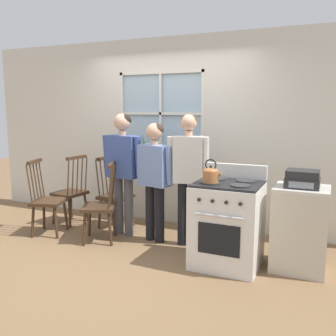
{
  "coord_description": "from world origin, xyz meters",
  "views": [
    {
      "loc": [
        2.2,
        -3.62,
        1.72
      ],
      "look_at": [
        0.41,
        0.4,
        1.0
      ],
      "focal_mm": 40.0,
      "sensor_mm": 36.0,
      "label": 1
    }
  ],
  "objects_px": {
    "chair_by_window": "(71,193)",
    "chair_near_stove": "(114,196)",
    "chair_center_cluster": "(101,207)",
    "person_teen_center": "(155,170)",
    "kettle": "(211,174)",
    "side_counter": "(300,229)",
    "stereo": "(303,179)",
    "person_elderly_left": "(123,161)",
    "person_adult_right": "(188,168)",
    "chair_near_wall": "(47,201)",
    "potted_plant": "(142,149)",
    "stove": "(227,223)"
  },
  "relations": [
    {
      "from": "chair_near_stove",
      "to": "potted_plant",
      "type": "relative_size",
      "value": 3.37
    },
    {
      "from": "stove",
      "to": "potted_plant",
      "type": "bearing_deg",
      "value": 145.78
    },
    {
      "from": "person_teen_center",
      "to": "side_counter",
      "type": "relative_size",
      "value": 1.69
    },
    {
      "from": "chair_near_wall",
      "to": "person_adult_right",
      "type": "height_order",
      "value": "person_adult_right"
    },
    {
      "from": "side_counter",
      "to": "chair_near_wall",
      "type": "bearing_deg",
      "value": -176.5
    },
    {
      "from": "kettle",
      "to": "side_counter",
      "type": "height_order",
      "value": "kettle"
    },
    {
      "from": "person_elderly_left",
      "to": "chair_center_cluster",
      "type": "bearing_deg",
      "value": -106.49
    },
    {
      "from": "chair_center_cluster",
      "to": "chair_near_stove",
      "type": "distance_m",
      "value": 0.58
    },
    {
      "from": "chair_near_wall",
      "to": "chair_center_cluster",
      "type": "height_order",
      "value": "same"
    },
    {
      "from": "person_adult_right",
      "to": "stove",
      "type": "height_order",
      "value": "person_adult_right"
    },
    {
      "from": "chair_near_wall",
      "to": "person_teen_center",
      "type": "xyz_separation_m",
      "value": [
        1.46,
        0.35,
        0.48
      ]
    },
    {
      "from": "side_counter",
      "to": "kettle",
      "type": "bearing_deg",
      "value": -159.18
    },
    {
      "from": "chair_by_window",
      "to": "stereo",
      "type": "height_order",
      "value": "stereo"
    },
    {
      "from": "person_teen_center",
      "to": "potted_plant",
      "type": "distance_m",
      "value": 0.95
    },
    {
      "from": "chair_near_wall",
      "to": "stereo",
      "type": "bearing_deg",
      "value": -104.58
    },
    {
      "from": "person_teen_center",
      "to": "person_adult_right",
      "type": "bearing_deg",
      "value": 17.53
    },
    {
      "from": "person_adult_right",
      "to": "person_elderly_left",
      "type": "bearing_deg",
      "value": 165.46
    },
    {
      "from": "kettle",
      "to": "stereo",
      "type": "height_order",
      "value": "kettle"
    },
    {
      "from": "side_counter",
      "to": "person_elderly_left",
      "type": "bearing_deg",
      "value": 174.94
    },
    {
      "from": "side_counter",
      "to": "chair_near_stove",
      "type": "bearing_deg",
      "value": 170.56
    },
    {
      "from": "person_teen_center",
      "to": "chair_near_stove",
      "type": "bearing_deg",
      "value": 173.22
    },
    {
      "from": "stove",
      "to": "chair_by_window",
      "type": "bearing_deg",
      "value": 168.06
    },
    {
      "from": "chair_near_wall",
      "to": "stereo",
      "type": "relative_size",
      "value": 3.01
    },
    {
      "from": "person_teen_center",
      "to": "chair_by_window",
      "type": "bearing_deg",
      "value": -174.2
    },
    {
      "from": "chair_near_stove",
      "to": "stereo",
      "type": "relative_size",
      "value": 3.01
    },
    {
      "from": "chair_near_wall",
      "to": "stove",
      "type": "relative_size",
      "value": 0.94
    },
    {
      "from": "chair_near_wall",
      "to": "person_adult_right",
      "type": "relative_size",
      "value": 0.63
    },
    {
      "from": "chair_by_window",
      "to": "chair_near_stove",
      "type": "bearing_deg",
      "value": 105.2
    },
    {
      "from": "stereo",
      "to": "potted_plant",
      "type": "bearing_deg",
      "value": 158.69
    },
    {
      "from": "person_teen_center",
      "to": "potted_plant",
      "type": "xyz_separation_m",
      "value": [
        -0.57,
        0.75,
        0.17
      ]
    },
    {
      "from": "chair_near_wall",
      "to": "side_counter",
      "type": "relative_size",
      "value": 1.14
    },
    {
      "from": "chair_near_stove",
      "to": "chair_by_window",
      "type": "bearing_deg",
      "value": 103.37
    },
    {
      "from": "kettle",
      "to": "stereo",
      "type": "bearing_deg",
      "value": 19.64
    },
    {
      "from": "person_teen_center",
      "to": "person_adult_right",
      "type": "relative_size",
      "value": 0.93
    },
    {
      "from": "chair_by_window",
      "to": "person_adult_right",
      "type": "distance_m",
      "value": 1.99
    },
    {
      "from": "chair_near_stove",
      "to": "stereo",
      "type": "distance_m",
      "value": 2.65
    },
    {
      "from": "person_teen_center",
      "to": "person_adult_right",
      "type": "distance_m",
      "value": 0.44
    },
    {
      "from": "person_elderly_left",
      "to": "person_adult_right",
      "type": "xyz_separation_m",
      "value": [
        0.93,
        -0.02,
        -0.03
      ]
    },
    {
      "from": "chair_center_cluster",
      "to": "chair_near_stove",
      "type": "height_order",
      "value": "same"
    },
    {
      "from": "chair_center_cluster",
      "to": "chair_near_stove",
      "type": "relative_size",
      "value": 1.0
    },
    {
      "from": "person_elderly_left",
      "to": "stove",
      "type": "height_order",
      "value": "person_elderly_left"
    },
    {
      "from": "chair_near_stove",
      "to": "person_adult_right",
      "type": "height_order",
      "value": "person_adult_right"
    },
    {
      "from": "chair_by_window",
      "to": "person_elderly_left",
      "type": "distance_m",
      "value": 1.14
    },
    {
      "from": "kettle",
      "to": "side_counter",
      "type": "relative_size",
      "value": 0.27
    },
    {
      "from": "chair_near_stove",
      "to": "side_counter",
      "type": "relative_size",
      "value": 1.14
    },
    {
      "from": "person_elderly_left",
      "to": "stove",
      "type": "bearing_deg",
      "value": -9.06
    },
    {
      "from": "stove",
      "to": "person_teen_center",
      "type": "bearing_deg",
      "value": 161.33
    },
    {
      "from": "person_teen_center",
      "to": "potted_plant",
      "type": "bearing_deg",
      "value": 140.02
    },
    {
      "from": "chair_near_stove",
      "to": "kettle",
      "type": "distance_m",
      "value": 1.92
    },
    {
      "from": "person_adult_right",
      "to": "potted_plant",
      "type": "bearing_deg",
      "value": 131.28
    }
  ]
}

